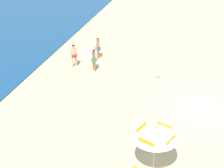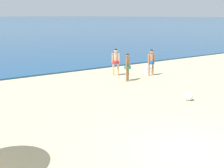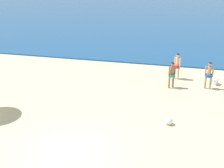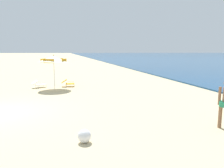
{
  "view_description": "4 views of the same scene",
  "coord_description": "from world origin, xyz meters",
  "px_view_note": "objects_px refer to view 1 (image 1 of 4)",
  "views": [
    {
      "loc": [
        -17.34,
        0.72,
        10.51
      ],
      "look_at": [
        -0.68,
        5.29,
        1.36
      ],
      "focal_mm": 54.12,
      "sensor_mm": 36.0,
      "label": 1
    },
    {
      "loc": [
        -5.62,
        -4.65,
        3.78
      ],
      "look_at": [
        0.46,
        4.75,
        0.88
      ],
      "focal_mm": 42.82,
      "sensor_mm": 36.0,
      "label": 2
    },
    {
      "loc": [
        3.91,
        -8.95,
        6.79
      ],
      "look_at": [
        0.23,
        5.98,
        0.62
      ],
      "focal_mm": 46.61,
      "sensor_mm": 36.0,
      "label": 3
    },
    {
      "loc": [
        9.36,
        2.74,
        2.49
      ],
      "look_at": [
        -0.37,
        4.84,
        1.0
      ],
      "focal_mm": 34.86,
      "sensor_mm": 36.0,
      "label": 4
    }
  ],
  "objects_px": {
    "cooler_box": "(90,53)",
    "beach_ball": "(158,75)",
    "beach_umbrella_striped_main": "(156,132)",
    "person_standing_beside": "(94,58)",
    "person_standing_near_shore": "(98,47)",
    "person_wading_in": "(74,54)"
  },
  "relations": [
    {
      "from": "person_wading_in",
      "to": "cooler_box",
      "type": "bearing_deg",
      "value": -9.93
    },
    {
      "from": "person_standing_near_shore",
      "to": "beach_ball",
      "type": "bearing_deg",
      "value": -112.09
    },
    {
      "from": "cooler_box",
      "to": "beach_ball",
      "type": "bearing_deg",
      "value": -113.24
    },
    {
      "from": "beach_umbrella_striped_main",
      "to": "person_standing_beside",
      "type": "distance_m",
      "value": 10.79
    },
    {
      "from": "person_wading_in",
      "to": "beach_ball",
      "type": "distance_m",
      "value": 6.23
    },
    {
      "from": "cooler_box",
      "to": "beach_ball",
      "type": "xyz_separation_m",
      "value": [
        -2.47,
        -5.76,
        -0.01
      ]
    },
    {
      "from": "person_standing_near_shore",
      "to": "person_standing_beside",
      "type": "distance_m",
      "value": 2.18
    },
    {
      "from": "beach_ball",
      "to": "person_standing_beside",
      "type": "bearing_deg",
      "value": 91.83
    },
    {
      "from": "person_standing_near_shore",
      "to": "person_wading_in",
      "type": "xyz_separation_m",
      "value": [
        -1.9,
        1.24,
        0.03
      ]
    },
    {
      "from": "beach_umbrella_striped_main",
      "to": "person_standing_near_shore",
      "type": "height_order",
      "value": "beach_umbrella_striped_main"
    },
    {
      "from": "person_standing_near_shore",
      "to": "beach_ball",
      "type": "height_order",
      "value": "person_standing_near_shore"
    },
    {
      "from": "person_standing_beside",
      "to": "cooler_box",
      "type": "distance_m",
      "value": 2.97
    },
    {
      "from": "person_standing_near_shore",
      "to": "beach_ball",
      "type": "relative_size",
      "value": 4.44
    },
    {
      "from": "beach_umbrella_striped_main",
      "to": "person_standing_near_shore",
      "type": "distance_m",
      "value": 12.82
    },
    {
      "from": "beach_umbrella_striped_main",
      "to": "cooler_box",
      "type": "relative_size",
      "value": 4.93
    },
    {
      "from": "beach_umbrella_striped_main",
      "to": "beach_ball",
      "type": "relative_size",
      "value": 7.7
    },
    {
      "from": "beach_umbrella_striped_main",
      "to": "cooler_box",
      "type": "height_order",
      "value": "beach_umbrella_striped_main"
    },
    {
      "from": "beach_umbrella_striped_main",
      "to": "beach_ball",
      "type": "xyz_separation_m",
      "value": [
        9.21,
        1.19,
        -1.81
      ]
    },
    {
      "from": "beach_umbrella_striped_main",
      "to": "person_standing_beside",
      "type": "xyz_separation_m",
      "value": [
        9.07,
        5.74,
        -1.06
      ]
    },
    {
      "from": "beach_ball",
      "to": "cooler_box",
      "type": "bearing_deg",
      "value": 66.76
    },
    {
      "from": "beach_umbrella_striped_main",
      "to": "beach_ball",
      "type": "distance_m",
      "value": 9.47
    },
    {
      "from": "person_wading_in",
      "to": "beach_ball",
      "type": "relative_size",
      "value": 4.57
    }
  ]
}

